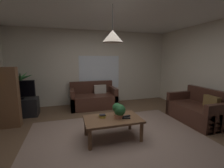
% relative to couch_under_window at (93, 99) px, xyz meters
% --- Properties ---
extents(floor, '(5.45, 5.14, 0.02)m').
position_rel_couch_under_window_xyz_m(floor, '(0.11, -2.09, -0.29)').
color(floor, brown).
rests_on(floor, ground).
extents(rug, '(3.54, 2.83, 0.01)m').
position_rel_couch_under_window_xyz_m(rug, '(0.11, -2.29, -0.27)').
color(rug, gray).
rests_on(rug, ground).
extents(wall_back, '(5.57, 0.06, 2.53)m').
position_rel_couch_under_window_xyz_m(wall_back, '(0.11, 0.51, 0.99)').
color(wall_back, beige).
rests_on(wall_back, ground).
extents(wall_right, '(0.06, 5.14, 2.53)m').
position_rel_couch_under_window_xyz_m(wall_right, '(2.86, -2.09, 0.99)').
color(wall_right, beige).
rests_on(wall_right, ground).
extents(ceiling, '(5.45, 5.14, 0.02)m').
position_rel_couch_under_window_xyz_m(ceiling, '(0.11, -2.09, 2.27)').
color(ceiling, white).
extents(window_pane, '(1.43, 0.01, 1.16)m').
position_rel_couch_under_window_xyz_m(window_pane, '(0.32, 0.48, 0.82)').
color(window_pane, white).
extents(couch_under_window, '(1.45, 0.83, 0.82)m').
position_rel_couch_under_window_xyz_m(couch_under_window, '(0.00, 0.00, 0.00)').
color(couch_under_window, '#47281E').
rests_on(couch_under_window, ground).
extents(couch_right_side, '(0.83, 1.37, 0.82)m').
position_rel_couch_under_window_xyz_m(couch_right_side, '(2.35, -1.92, 0.00)').
color(couch_right_side, '#47281E').
rests_on(couch_right_side, ground).
extents(coffee_table, '(1.11, 0.67, 0.42)m').
position_rel_couch_under_window_xyz_m(coffee_table, '(0.02, -2.13, 0.09)').
color(coffee_table, brown).
rests_on(coffee_table, ground).
extents(book_on_table_0, '(0.13, 0.13, 0.03)m').
position_rel_couch_under_window_xyz_m(book_on_table_0, '(-0.16, -2.04, 0.16)').
color(book_on_table_0, gold).
rests_on(book_on_table_0, coffee_table).
extents(book_on_table_1, '(0.15, 0.11, 0.02)m').
position_rel_couch_under_window_xyz_m(book_on_table_1, '(-0.16, -2.03, 0.18)').
color(book_on_table_1, gold).
rests_on(book_on_table_1, coffee_table).
extents(book_on_table_2, '(0.13, 0.10, 0.02)m').
position_rel_couch_under_window_xyz_m(book_on_table_2, '(-0.16, -2.04, 0.20)').
color(book_on_table_2, black).
rests_on(book_on_table_2, coffee_table).
extents(remote_on_table_0, '(0.17, 0.07, 0.02)m').
position_rel_couch_under_window_xyz_m(remote_on_table_0, '(0.32, -2.13, 0.16)').
color(remote_on_table_0, black).
rests_on(remote_on_table_0, coffee_table).
extents(remote_on_table_1, '(0.17, 0.10, 0.02)m').
position_rel_couch_under_window_xyz_m(remote_on_table_1, '(0.27, -2.23, 0.16)').
color(remote_on_table_1, black).
rests_on(remote_on_table_1, coffee_table).
extents(potted_plant_on_table, '(0.25, 0.24, 0.30)m').
position_rel_couch_under_window_xyz_m(potted_plant_on_table, '(0.14, -2.15, 0.31)').
color(potted_plant_on_table, '#B77051').
rests_on(potted_plant_on_table, coffee_table).
extents(tv_stand, '(0.90, 0.44, 0.50)m').
position_rel_couch_under_window_xyz_m(tv_stand, '(-2.07, -0.27, -0.03)').
color(tv_stand, black).
rests_on(tv_stand, ground).
extents(tv, '(0.81, 0.16, 0.51)m').
position_rel_couch_under_window_xyz_m(tv, '(-2.07, -0.29, 0.48)').
color(tv, black).
rests_on(tv, tv_stand).
extents(potted_palm_corner, '(0.90, 0.73, 1.30)m').
position_rel_couch_under_window_xyz_m(potted_palm_corner, '(-2.17, 0.20, 0.31)').
color(potted_palm_corner, beige).
rests_on(potted_palm_corner, ground).
extents(bookshelf_corner, '(0.70, 0.31, 1.40)m').
position_rel_couch_under_window_xyz_m(bookshelf_corner, '(-2.25, -0.95, 0.44)').
color(bookshelf_corner, brown).
rests_on(bookshelf_corner, ground).
extents(pendant_lamp, '(0.38, 0.38, 0.66)m').
position_rel_couch_under_window_xyz_m(pendant_lamp, '(0.02, -2.13, 1.71)').
color(pendant_lamp, black).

